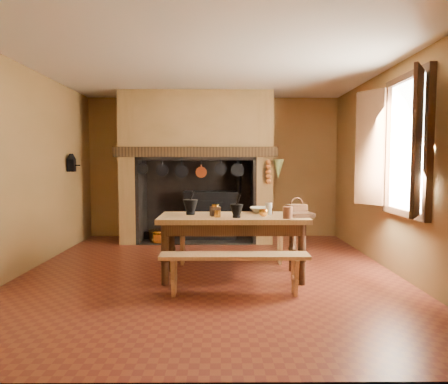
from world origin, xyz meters
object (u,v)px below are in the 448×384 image
(coffee_grinder, at_px, (215,211))
(wicker_basket, at_px, (296,209))
(mixing_bowl, at_px, (261,210))
(work_table, at_px, (233,225))
(bench_front, at_px, (234,264))
(iron_range, at_px, (211,214))

(coffee_grinder, bearing_deg, wicker_basket, -4.90)
(coffee_grinder, relative_size, mixing_bowl, 0.61)
(work_table, bearing_deg, mixing_bowl, 36.05)
(coffee_grinder, height_order, mixing_bowl, coffee_grinder)
(coffee_grinder, bearing_deg, bench_front, -83.92)
(coffee_grinder, bearing_deg, iron_range, 79.48)
(iron_range, relative_size, work_table, 0.85)
(iron_range, height_order, work_table, iron_range)
(bench_front, relative_size, coffee_grinder, 8.93)
(coffee_grinder, bearing_deg, mixing_bowl, 16.25)
(bench_front, bearing_deg, mixing_bowl, 68.37)
(iron_range, bearing_deg, bench_front, -84.14)
(mixing_bowl, bearing_deg, bench_front, -111.63)
(bench_front, relative_size, wicker_basket, 6.02)
(work_table, height_order, bench_front, work_table)
(iron_range, xyz_separation_m, mixing_bowl, (0.74, -2.41, 0.37))
(work_table, bearing_deg, wicker_basket, 6.28)
(iron_range, relative_size, coffee_grinder, 8.57)
(coffee_grinder, relative_size, wicker_basket, 0.67)
(iron_range, bearing_deg, mixing_bowl, -72.91)
(work_table, distance_m, bench_front, 0.78)
(work_table, xyz_separation_m, mixing_bowl, (0.39, 0.29, 0.17))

